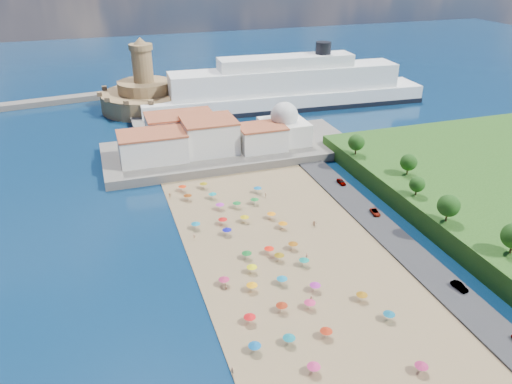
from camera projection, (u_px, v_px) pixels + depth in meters
name	position (u px, v px, depth m)	size (l,w,h in m)	color
ground	(273.00, 270.00, 117.12)	(700.00, 700.00, 0.00)	#071938
terrace	(230.00, 150.00, 181.29)	(90.00, 36.00, 3.00)	#59544C
jetty	(156.00, 127.00, 204.98)	(18.00, 70.00, 2.40)	#59544C
waterfront_buildings	(194.00, 137.00, 175.33)	(57.00, 29.00, 11.00)	silver
domed_building	(284.00, 126.00, 181.89)	(16.00, 16.00, 15.00)	silver
fortress	(145.00, 95.00, 228.03)	(40.00, 40.00, 32.40)	#A37B51
cruise_ship	(286.00, 89.00, 229.55)	(133.89, 26.00, 29.06)	black
beach_parasols	(286.00, 291.00, 106.48)	(31.94, 115.11, 2.20)	gray
beachgoers	(277.00, 277.00, 112.63)	(36.32, 101.32, 1.84)	tan
parked_cars	(407.00, 240.00, 126.45)	(2.63, 78.19, 1.38)	gray
hillside_trees	(476.00, 219.00, 118.21)	(12.80, 112.55, 7.52)	#382314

